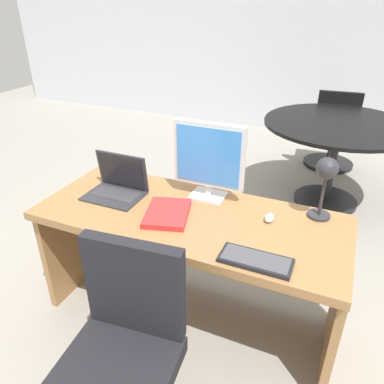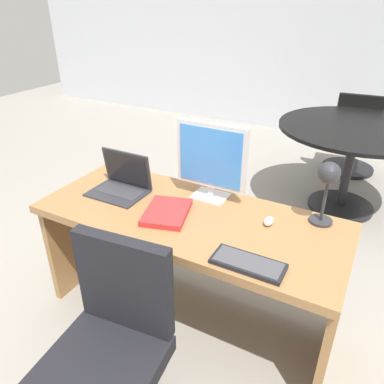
% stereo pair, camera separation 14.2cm
% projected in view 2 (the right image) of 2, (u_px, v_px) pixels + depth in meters
% --- Properties ---
extents(ground, '(12.00, 12.00, 0.00)m').
position_uv_depth(ground, '(265.00, 207.00, 3.51)').
color(ground, gray).
extents(back_wall, '(10.00, 0.10, 2.80)m').
position_uv_depth(back_wall, '(335.00, 29.00, 4.71)').
color(back_wall, silver).
rests_on(back_wall, ground).
extents(desk, '(1.68, 0.70, 0.73)m').
position_uv_depth(desk, '(193.00, 239.00, 2.13)').
color(desk, '#9E7042').
rests_on(desk, ground).
extents(monitor, '(0.42, 0.16, 0.45)m').
position_uv_depth(monitor, '(211.00, 159.00, 2.06)').
color(monitor, silver).
rests_on(monitor, desk).
extents(laptop, '(0.33, 0.24, 0.24)m').
position_uv_depth(laptop, '(123.00, 179.00, 2.23)').
color(laptop, '#2D2D33').
rests_on(laptop, desk).
extents(keyboard, '(0.32, 0.14, 0.02)m').
position_uv_depth(keyboard, '(248.00, 263.00, 1.62)').
color(keyboard, black).
rests_on(keyboard, desk).
extents(mouse, '(0.05, 0.08, 0.04)m').
position_uv_depth(mouse, '(269.00, 221.00, 1.91)').
color(mouse, silver).
rests_on(mouse, desk).
extents(desk_lamp, '(0.12, 0.14, 0.35)m').
position_uv_depth(desk_lamp, '(328.00, 181.00, 1.80)').
color(desk_lamp, '#2D2D33').
rests_on(desk_lamp, desk).
extents(book, '(0.29, 0.34, 0.03)m').
position_uv_depth(book, '(167.00, 212.00, 1.99)').
color(book, red).
rests_on(book, desk).
extents(coffee_mug, '(0.11, 0.09, 0.10)m').
position_uv_depth(coffee_mug, '(124.00, 165.00, 2.47)').
color(coffee_mug, red).
rests_on(coffee_mug, desk).
extents(office_chair, '(0.56, 0.56, 0.93)m').
position_uv_depth(office_chair, '(111.00, 363.00, 1.58)').
color(office_chair, black).
rests_on(office_chair, ground).
extents(meeting_table, '(1.30, 1.30, 0.80)m').
position_uv_depth(meeting_table, '(352.00, 148.00, 3.22)').
color(meeting_table, black).
rests_on(meeting_table, ground).
extents(meeting_chair_near, '(0.56, 0.56, 0.90)m').
position_uv_depth(meeting_chair_near, '(353.00, 141.00, 4.05)').
color(meeting_chair_near, black).
rests_on(meeting_chair_near, ground).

